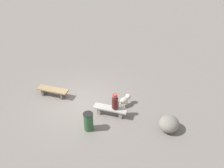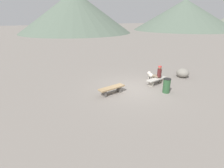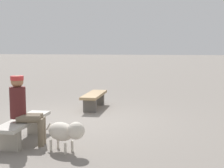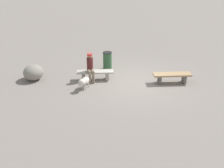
% 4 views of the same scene
% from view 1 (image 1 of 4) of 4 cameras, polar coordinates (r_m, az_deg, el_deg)
% --- Properties ---
extents(ground, '(210.00, 210.00, 0.06)m').
position_cam_1_polar(ground, '(13.54, -7.07, -4.32)').
color(ground, gray).
extents(bench_left, '(1.72, 0.68, 0.45)m').
position_cam_1_polar(bench_left, '(14.11, -12.83, -1.47)').
color(bench_left, '#605B56').
rests_on(bench_left, ground).
extents(bench_right, '(1.69, 0.64, 0.42)m').
position_cam_1_polar(bench_right, '(12.51, -0.37, -5.71)').
color(bench_right, gray).
rests_on(bench_right, ground).
extents(seated_person, '(0.41, 0.62, 1.27)m').
position_cam_1_polar(seated_person, '(12.28, 0.70, -4.10)').
color(seated_person, '#511E1E').
rests_on(seated_person, ground).
extents(dog, '(0.46, 0.81, 0.55)m').
position_cam_1_polar(dog, '(13.11, 2.94, -3.37)').
color(dog, beige).
rests_on(dog, ground).
extents(trash_bin, '(0.45, 0.45, 0.89)m').
position_cam_1_polar(trash_bin, '(11.69, -5.17, -8.18)').
color(trash_bin, '#2D5633').
rests_on(trash_bin, ground).
extents(boulder, '(0.96, 1.02, 0.70)m').
position_cam_1_polar(boulder, '(11.95, 12.35, -8.50)').
color(boulder, gray).
rests_on(boulder, ground).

